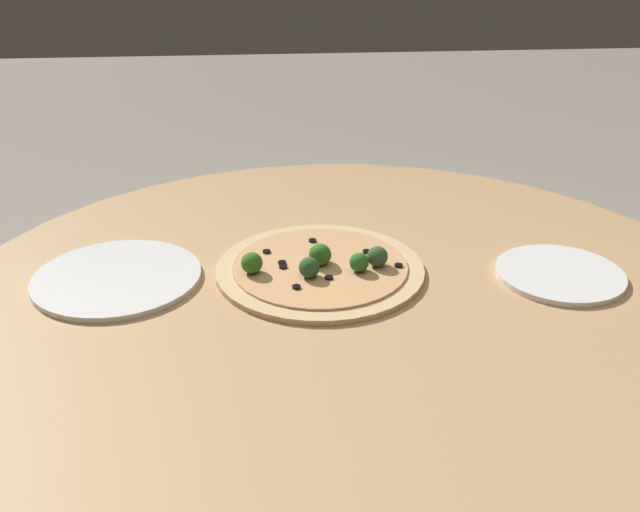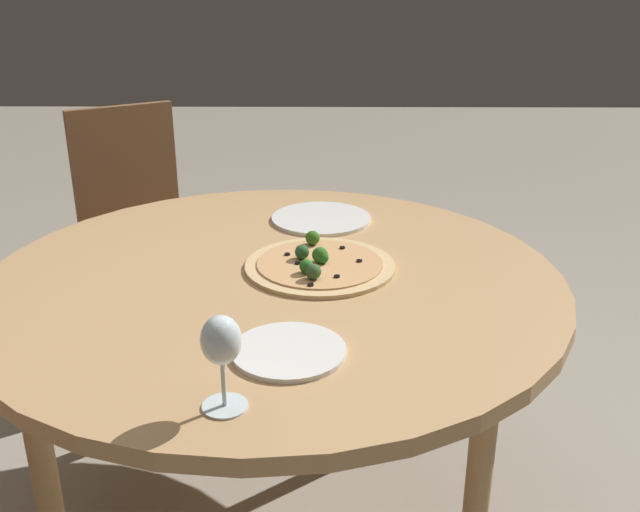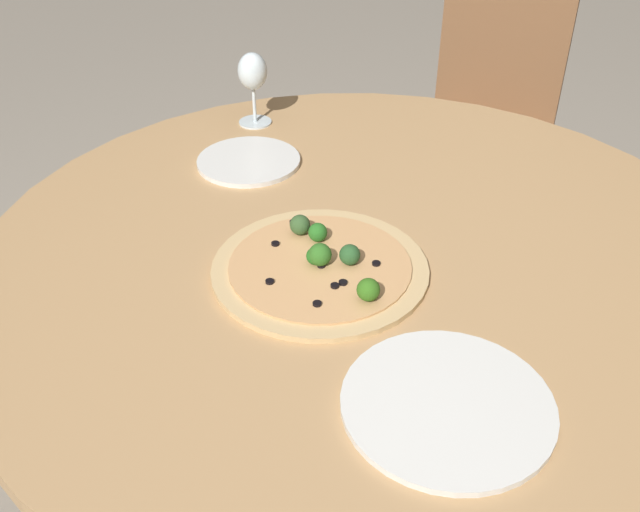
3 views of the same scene
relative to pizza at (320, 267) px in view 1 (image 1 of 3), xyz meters
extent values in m
cylinder|color=tan|center=(-0.04, 0.11, -0.03)|extent=(1.34, 1.34, 0.04)
cylinder|color=tan|center=(-0.45, -0.31, -0.39)|extent=(0.05, 0.05, 0.68)
cylinder|color=tan|center=(0.38, -0.31, -0.39)|extent=(0.05, 0.05, 0.68)
cylinder|color=tan|center=(0.00, 0.00, 0.00)|extent=(0.36, 0.36, 0.01)
cylinder|color=tan|center=(0.00, 0.00, 0.00)|extent=(0.30, 0.30, 0.00)
sphere|color=#295429|center=(0.02, 0.04, 0.02)|extent=(0.03, 0.03, 0.03)
sphere|color=#34552A|center=(-0.10, 0.01, 0.02)|extent=(0.04, 0.04, 0.04)
sphere|color=#276921|center=(-0.06, 0.03, 0.02)|extent=(0.03, 0.03, 0.03)
sphere|color=#33691B|center=(0.12, 0.02, 0.02)|extent=(0.04, 0.04, 0.04)
sphere|color=#2F6821|center=(0.00, 0.00, 0.02)|extent=(0.04, 0.04, 0.04)
sphere|color=#23661E|center=(-0.01, -0.01, 0.02)|extent=(0.03, 0.03, 0.03)
cylinder|color=black|center=(0.09, -0.06, 0.01)|extent=(0.01, 0.01, 0.00)
cylinder|color=black|center=(-0.13, 0.02, 0.01)|extent=(0.01, 0.01, 0.00)
cylinder|color=black|center=(-0.01, 0.05, 0.01)|extent=(0.01, 0.01, 0.00)
cylinder|color=black|center=(0.05, 0.08, 0.01)|extent=(0.01, 0.01, 0.00)
cylinder|color=black|center=(-0.09, -0.04, 0.01)|extent=(0.01, 0.01, 0.00)
cylinder|color=black|center=(0.01, 0.00, 0.01)|extent=(0.01, 0.01, 0.00)
cylinder|color=black|center=(0.00, 0.00, 0.01)|extent=(0.01, 0.01, 0.00)
cylinder|color=black|center=(0.06, -0.01, 0.01)|extent=(0.01, 0.01, 0.00)
cylinder|color=black|center=(0.01, -0.10, 0.01)|extent=(0.01, 0.01, 0.00)
cylinder|color=black|center=(0.06, 0.00, 0.01)|extent=(0.01, 0.01, 0.00)
cylinder|color=silver|center=(0.34, 0.00, 0.00)|extent=(0.28, 0.28, 0.01)
cylinder|color=silver|center=(-0.40, 0.05, 0.00)|extent=(0.21, 0.21, 0.01)
camera|label=1|loc=(0.10, 1.07, 0.55)|focal=40.00mm
camera|label=2|loc=(-1.55, -0.02, 0.65)|focal=40.00mm
camera|label=3|loc=(0.82, -0.46, 0.68)|focal=40.00mm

